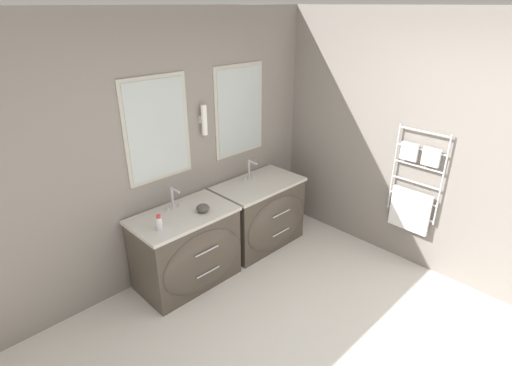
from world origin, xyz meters
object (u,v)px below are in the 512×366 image
Objects in this scene: toiletry_bottle at (159,223)px; amenity_bowl at (203,208)px; vanity_left at (188,249)px; vanity_right at (261,214)px.

toiletry_bottle is 1.12× the size of amenity_bowl.
vanity_right is at bearing 0.00° from vanity_left.
vanity_left is at bearing 10.69° from toiletry_bottle.
amenity_bowl is at bearing -175.80° from vanity_right.
amenity_bowl is (0.16, -0.06, 0.42)m from vanity_left.
toiletry_bottle reaches higher than amenity_bowl.
toiletry_bottle is at bearing -177.47° from vanity_right.
vanity_right is at bearing 2.53° from toiletry_bottle.
vanity_right is 6.85× the size of toiletry_bottle.
vanity_left is 0.46m from amenity_bowl.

